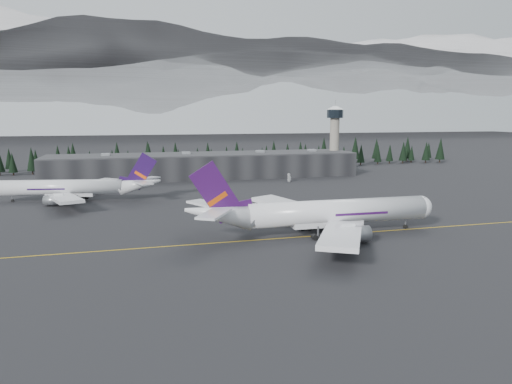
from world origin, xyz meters
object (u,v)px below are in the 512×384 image
object	(u,v)px
control_tower	(335,131)
jet_parked	(77,188)
gse_vehicle_b	(289,181)
gse_vehicle_a	(136,187)
terminal	(205,165)
jet_main	(317,213)

from	to	relation	value
control_tower	jet_parked	xyz separation A→B (m)	(-132.54, -58.83, -18.19)
gse_vehicle_b	jet_parked	bearing A→B (deg)	-87.19
jet_parked	gse_vehicle_a	size ratio (longest dim) A/B	11.34
gse_vehicle_a	gse_vehicle_b	xyz separation A→B (m)	(73.38, 3.68, -0.02)
gse_vehicle_b	control_tower	bearing A→B (deg)	116.23
terminal	jet_main	distance (m)	126.02
jet_main	jet_parked	world-z (taller)	jet_main
terminal	jet_main	world-z (taller)	jet_main
control_tower	gse_vehicle_b	xyz separation A→B (m)	(-37.68, -31.22, -22.67)
terminal	control_tower	distance (m)	76.98
terminal	gse_vehicle_b	xyz separation A→B (m)	(37.32, -28.22, -5.56)
jet_main	gse_vehicle_b	xyz separation A→B (m)	(25.56, 97.25, -5.19)
control_tower	gse_vehicle_a	xyz separation A→B (m)	(-111.05, -34.90, -22.64)
control_tower	gse_vehicle_b	size ratio (longest dim) A/B	8.68
control_tower	jet_main	size ratio (longest dim) A/B	0.53
jet_parked	terminal	bearing A→B (deg)	-125.54
jet_parked	gse_vehicle_b	bearing A→B (deg)	-153.45
jet_main	terminal	bearing A→B (deg)	96.36
jet_main	gse_vehicle_b	distance (m)	100.69
terminal	jet_main	size ratio (longest dim) A/B	2.24
gse_vehicle_a	jet_main	bearing A→B (deg)	-92.76
control_tower	gse_vehicle_a	bearing A→B (deg)	-162.55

